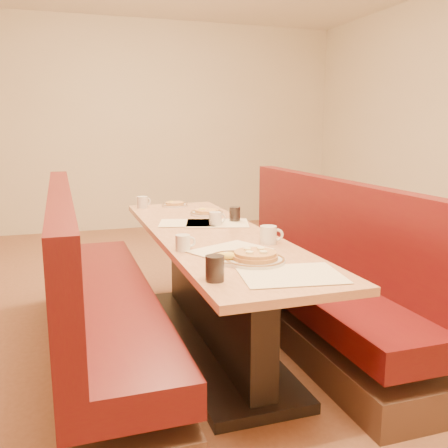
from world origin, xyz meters
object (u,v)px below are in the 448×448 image
object	(u,v)px
coffee_mug_a	(269,235)
coffee_mug_c	(216,218)
pancake_plate	(255,258)
booth_left	(94,304)
soda_tumbler_mid	(235,214)
booth_right	(314,281)
soda_tumbler_near	(215,269)
diner_table	(212,290)
eggs_plate	(235,258)
coffee_mug_d	(143,202)
coffee_mug_b	(183,242)

from	to	relation	value
coffee_mug_a	coffee_mug_c	xyz separation A→B (m)	(-0.13, 0.60, -0.01)
pancake_plate	coffee_mug_c	distance (m)	0.96
booth_left	soda_tumbler_mid	xyz separation A→B (m)	(0.99, 0.30, 0.44)
booth_left	booth_right	distance (m)	1.46
soda_tumbler_near	soda_tumbler_mid	bearing A→B (deg)	66.95
diner_table	eggs_plate	size ratio (longest dim) A/B	9.55
soda_tumbler_near	coffee_mug_d	bearing A→B (deg)	89.37
coffee_mug_c	soda_tumbler_mid	size ratio (longest dim) A/B	1.15
booth_right	soda_tumbler_mid	size ratio (longest dim) A/B	24.13
eggs_plate	coffee_mug_c	world-z (taller)	coffee_mug_c
coffee_mug_b	soda_tumbler_mid	size ratio (longest dim) A/B	1.10
coffee_mug_c	soda_tumbler_near	xyz separation A→B (m)	(-0.37, -1.17, 0.01)
coffee_mug_d	coffee_mug_c	bearing A→B (deg)	-90.46
soda_tumbler_mid	pancake_plate	bearing A→B (deg)	-104.15
pancake_plate	coffee_mug_d	bearing A→B (deg)	97.75
booth_left	coffee_mug_a	world-z (taller)	booth_left
diner_table	coffee_mug_c	size ratio (longest dim) A/B	20.95
diner_table	pancake_plate	bearing A→B (deg)	-90.25
diner_table	soda_tumbler_near	distance (m)	1.08
eggs_plate	pancake_plate	bearing A→B (deg)	-39.02
soda_tumbler_near	eggs_plate	bearing A→B (deg)	56.12
booth_right	soda_tumbler_near	world-z (taller)	booth_right
eggs_plate	soda_tumbler_near	xyz separation A→B (m)	(-0.19, -0.28, 0.04)
coffee_mug_b	coffee_mug_d	size ratio (longest dim) A/B	0.95
booth_right	coffee_mug_c	bearing A→B (deg)	161.43
booth_left	coffee_mug_a	distance (m)	1.12
coffee_mug_b	soda_tumbler_near	size ratio (longest dim) A/B	1.01
booth_left	coffee_mug_b	size ratio (longest dim) A/B	21.99
booth_right	eggs_plate	xyz separation A→B (m)	(-0.82, -0.67, 0.40)
pancake_plate	eggs_plate	bearing A→B (deg)	140.98
eggs_plate	coffee_mug_d	size ratio (longest dim) A/B	2.18
coffee_mug_c	soda_tumbler_near	distance (m)	1.23
booth_left	coffee_mug_d	bearing A→B (deg)	66.50
eggs_plate	coffee_mug_c	xyz separation A→B (m)	(0.18, 0.89, 0.03)
coffee_mug_c	soda_tumbler_near	world-z (taller)	soda_tumbler_near
pancake_plate	soda_tumbler_mid	distance (m)	1.07
pancake_plate	coffee_mug_a	world-z (taller)	coffee_mug_a
pancake_plate	coffee_mug_a	xyz separation A→B (m)	(0.22, 0.35, 0.03)
coffee_mug_c	soda_tumbler_mid	world-z (taller)	soda_tumbler_mid
coffee_mug_c	coffee_mug_d	xyz separation A→B (m)	(-0.35, 0.89, 0.00)
coffee_mug_a	coffee_mug_d	world-z (taller)	coffee_mug_a
booth_right	coffee_mug_d	distance (m)	1.54
booth_left	soda_tumbler_mid	size ratio (longest dim) A/B	24.13
coffee_mug_b	soda_tumbler_mid	world-z (taller)	soda_tumbler_mid
coffee_mug_b	coffee_mug_d	world-z (taller)	coffee_mug_d
coffee_mug_a	coffee_mug_d	size ratio (longest dim) A/B	1.10
booth_left	booth_right	size ratio (longest dim) A/B	1.00
soda_tumbler_near	coffee_mug_c	bearing A→B (deg)	72.46
diner_table	eggs_plate	world-z (taller)	eggs_plate
booth_left	soda_tumbler_mid	bearing A→B (deg)	16.99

